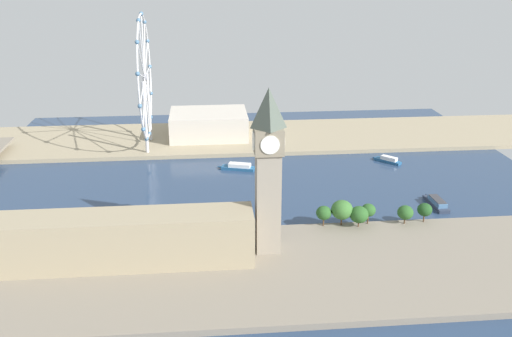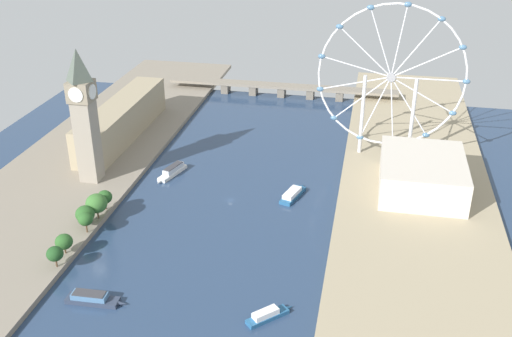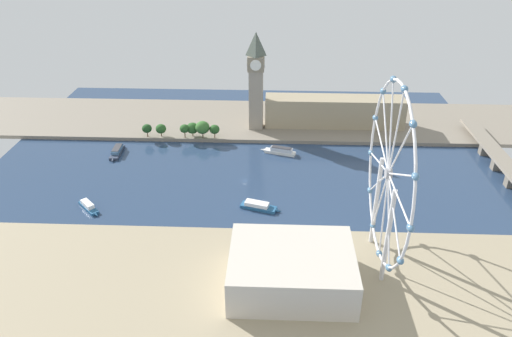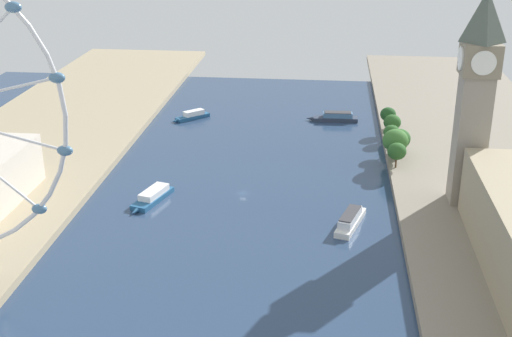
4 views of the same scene
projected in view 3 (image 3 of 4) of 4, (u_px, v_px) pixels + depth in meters
ground_plane at (245, 181)px, 345.62m from camera, size 384.06×384.06×0.00m
riverbank_left at (252, 120)px, 438.73m from camera, size 90.00×520.00×3.00m
riverbank_right at (232, 282)px, 251.07m from camera, size 90.00×520.00×3.00m
clock_tower at (256, 80)px, 401.12m from camera, size 14.49×14.49×82.02m
parliament_block at (334, 111)px, 419.85m from camera, size 22.00×119.18×25.09m
tree_row_embankment at (188, 128)px, 399.87m from camera, size 13.67×64.50×14.41m
ferris_wheel at (388, 175)px, 239.56m from camera, size 95.23×3.20×100.89m
riverside_hall at (292, 269)px, 242.16m from camera, size 48.70×62.05×20.01m
tour_boat_0 at (280, 151)px, 382.08m from camera, size 12.54×29.05×5.80m
tour_boat_1 at (117, 151)px, 382.08m from camera, size 28.37×7.58×5.09m
tour_boat_2 at (88, 207)px, 312.77m from camera, size 19.13×18.72×4.63m
tour_boat_3 at (258, 206)px, 313.13m from camera, size 13.36×27.54×4.62m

